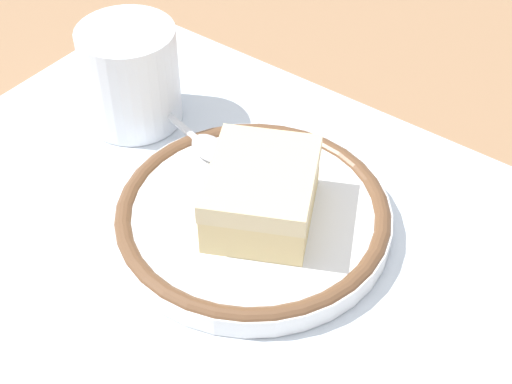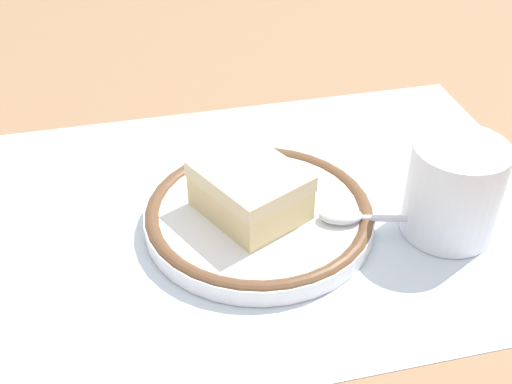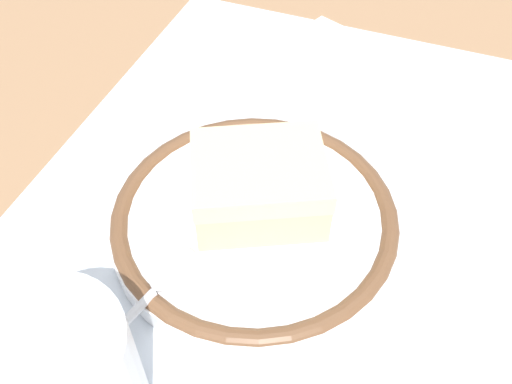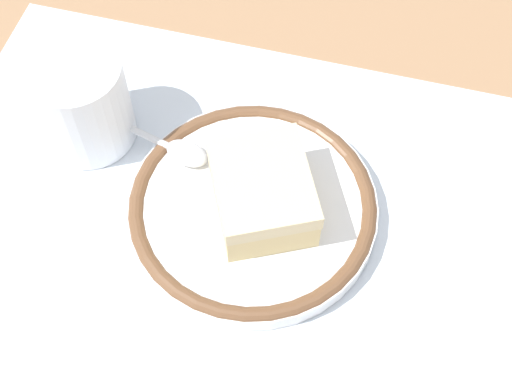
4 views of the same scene
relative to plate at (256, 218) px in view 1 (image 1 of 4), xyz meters
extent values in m
plane|color=#9E7551|center=(0.00, 0.02, -0.01)|extent=(2.40, 2.40, 0.00)
cube|color=silver|center=(0.00, 0.02, -0.01)|extent=(0.55, 0.39, 0.00)
cylinder|color=white|center=(0.00, 0.00, 0.00)|extent=(0.20, 0.20, 0.02)
torus|color=brown|center=(0.00, 0.00, 0.00)|extent=(0.20, 0.20, 0.01)
cube|color=beige|center=(-0.01, 0.00, 0.02)|extent=(0.10, 0.11, 0.03)
cube|color=beige|center=(-0.01, 0.00, 0.04)|extent=(0.10, 0.11, 0.01)
ellipsoid|color=silver|center=(0.07, -0.03, 0.01)|extent=(0.04, 0.03, 0.01)
cylinder|color=silver|center=(0.14, -0.05, 0.01)|extent=(0.10, 0.03, 0.01)
cylinder|color=white|center=(0.16, -0.04, 0.03)|extent=(0.08, 0.08, 0.09)
cylinder|color=silver|center=(0.16, -0.04, 0.01)|extent=(0.07, 0.07, 0.04)
camera|label=1|loc=(-0.23, 0.31, 0.40)|focal=54.21mm
camera|label=2|loc=(-0.10, -0.44, 0.36)|focal=46.01mm
camera|label=3|loc=(0.24, 0.09, 0.31)|focal=39.93mm
camera|label=4|loc=(-0.07, 0.28, 0.50)|focal=50.25mm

